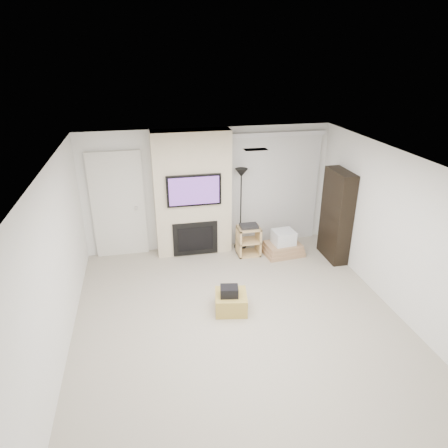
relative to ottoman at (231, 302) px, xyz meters
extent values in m
cube|color=#ADA493|center=(0.06, -0.36, -0.15)|extent=(5.00, 5.50, 0.00)
cube|color=white|center=(0.06, -0.36, 2.35)|extent=(5.00, 5.50, 0.00)
cube|color=white|center=(0.06, 2.39, 1.10)|extent=(5.00, 0.00, 2.50)
cube|color=white|center=(0.06, -3.11, 1.10)|extent=(5.00, 0.00, 2.50)
cube|color=white|center=(-2.44, -0.36, 1.10)|extent=(0.00, 5.50, 2.50)
cube|color=white|center=(2.56, -0.36, 1.10)|extent=(0.00, 5.50, 2.50)
cube|color=silver|center=(0.46, 0.44, 2.35)|extent=(0.35, 0.18, 0.01)
cube|color=#B19543|center=(0.00, 0.00, 0.00)|extent=(0.58, 0.58, 0.30)
cube|color=black|center=(-0.04, -0.03, 0.23)|extent=(0.31, 0.27, 0.16)
cube|color=beige|center=(-0.29, 2.19, 1.10)|extent=(1.50, 0.40, 2.50)
cube|color=black|center=(-0.29, 1.96, 1.25)|extent=(1.05, 0.06, 0.62)
cube|color=#522C76|center=(-0.29, 1.93, 1.25)|extent=(0.96, 0.00, 0.54)
cube|color=black|center=(-0.29, 1.98, 0.22)|extent=(0.90, 0.04, 0.70)
cube|color=black|center=(-0.29, 1.96, 0.22)|extent=(0.70, 0.02, 0.50)
cube|color=silver|center=(-1.74, 2.35, 0.92)|extent=(1.02, 0.08, 2.14)
cube|color=#B0AFAB|center=(-1.74, 2.36, 0.87)|extent=(0.90, 0.05, 2.05)
cylinder|color=silver|center=(-1.40, 2.31, 0.85)|extent=(0.07, 0.06, 0.07)
cube|color=silver|center=(1.46, 2.33, 2.18)|extent=(1.98, 0.10, 0.08)
cube|color=silver|center=(1.46, 2.34, 0.99)|extent=(1.90, 0.03, 2.29)
cylinder|color=black|center=(0.69, 2.14, -0.14)|extent=(0.25, 0.25, 0.03)
cylinder|color=black|center=(0.69, 2.14, 0.67)|extent=(0.03, 0.03, 1.60)
cone|color=black|center=(0.69, 2.14, 1.49)|extent=(0.25, 0.25, 0.16)
cube|color=#D8B375|center=(0.57, 1.80, 0.15)|extent=(0.04, 0.38, 0.60)
cube|color=#D8B375|center=(0.98, 1.80, 0.15)|extent=(0.04, 0.38, 0.60)
cube|color=#D8B375|center=(0.77, 1.80, -0.14)|extent=(0.45, 0.38, 0.03)
cube|color=#D8B375|center=(0.77, 1.80, 0.15)|extent=(0.45, 0.38, 0.03)
cube|color=#D8B375|center=(0.77, 1.80, 0.43)|extent=(0.45, 0.38, 0.03)
cube|color=black|center=(0.77, 1.80, 0.48)|extent=(0.35, 0.25, 0.06)
cube|color=tan|center=(1.47, 1.67, -0.11)|extent=(0.82, 0.65, 0.08)
cube|color=tan|center=(1.47, 1.67, -0.03)|extent=(0.78, 0.61, 0.07)
cube|color=tan|center=(1.47, 1.67, 0.05)|extent=(0.74, 0.57, 0.07)
cube|color=silver|center=(1.47, 1.67, 0.22)|extent=(0.46, 0.41, 0.28)
cube|color=black|center=(2.40, 1.34, 0.75)|extent=(0.30, 0.80, 1.80)
cube|color=black|center=(2.38, 1.34, 0.30)|extent=(0.26, 0.72, 0.02)
cube|color=black|center=(2.38, 1.34, 0.75)|extent=(0.26, 0.72, 0.02)
cube|color=black|center=(2.38, 1.34, 1.20)|extent=(0.26, 0.72, 0.02)
camera|label=1|loc=(-1.21, -5.21, 3.72)|focal=32.00mm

